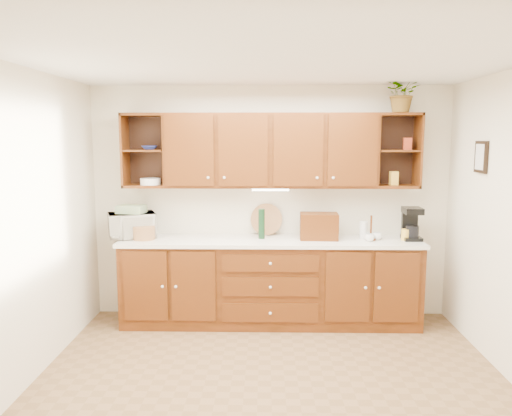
{
  "coord_description": "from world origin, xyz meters",
  "views": [
    {
      "loc": [
        -0.05,
        -3.86,
        2.03
      ],
      "look_at": [
        -0.15,
        1.15,
        1.32
      ],
      "focal_mm": 35.0,
      "sensor_mm": 36.0,
      "label": 1
    }
  ],
  "objects_px": {
    "microwave": "(132,225)",
    "coffee_maker": "(411,224)",
    "bread_box": "(319,226)",
    "potted_plant": "(403,93)"
  },
  "relations": [
    {
      "from": "bread_box",
      "to": "coffee_maker",
      "type": "relative_size",
      "value": 1.15
    },
    {
      "from": "microwave",
      "to": "coffee_maker",
      "type": "bearing_deg",
      "value": -22.24
    },
    {
      "from": "microwave",
      "to": "coffee_maker",
      "type": "relative_size",
      "value": 1.41
    },
    {
      "from": "microwave",
      "to": "coffee_maker",
      "type": "xyz_separation_m",
      "value": [
        3.04,
        -0.04,
        0.03
      ]
    },
    {
      "from": "potted_plant",
      "to": "microwave",
      "type": "bearing_deg",
      "value": -179.75
    },
    {
      "from": "bread_box",
      "to": "microwave",
      "type": "bearing_deg",
      "value": -179.44
    },
    {
      "from": "bread_box",
      "to": "potted_plant",
      "type": "xyz_separation_m",
      "value": [
        0.86,
        0.06,
        1.41
      ]
    },
    {
      "from": "coffee_maker",
      "to": "potted_plant",
      "type": "distance_m",
      "value": 1.39
    },
    {
      "from": "microwave",
      "to": "potted_plant",
      "type": "bearing_deg",
      "value": -21.22
    },
    {
      "from": "bread_box",
      "to": "coffee_maker",
      "type": "distance_m",
      "value": 1.0
    }
  ]
}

